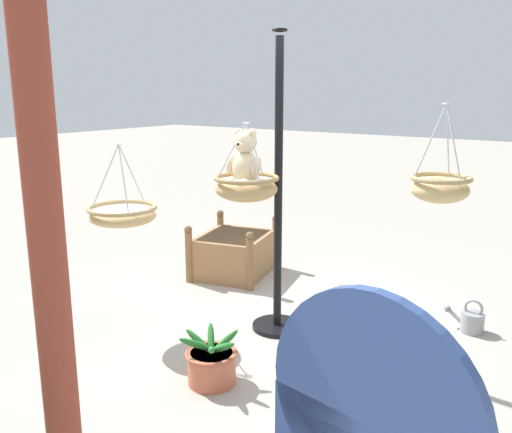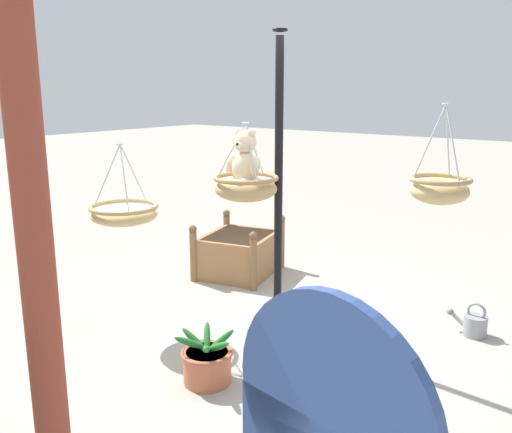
{
  "view_description": "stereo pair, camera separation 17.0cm",
  "coord_description": "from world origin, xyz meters",
  "px_view_note": "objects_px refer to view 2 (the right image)",
  "views": [
    {
      "loc": [
        -2.6,
        3.76,
        2.1
      ],
      "look_at": [
        0.01,
        0.08,
        1.03
      ],
      "focal_mm": 38.45,
      "sensor_mm": 36.0,
      "label": 1
    },
    {
      "loc": [
        -2.74,
        3.66,
        2.1
      ],
      "look_at": [
        0.01,
        0.08,
        1.03
      ],
      "focal_mm": 38.45,
      "sensor_mm": 36.0,
      "label": 2
    }
  ],
  "objects_px": {
    "display_pole_central": "(278,242)",
    "hanging_basket_with_teddy": "(246,187)",
    "hanging_basket_right_low": "(124,213)",
    "potted_plant_small_succulent": "(207,362)",
    "greenhouse_pillar_left": "(34,230)",
    "wooden_planter_box": "(239,253)",
    "teddy_bear": "(244,162)",
    "hanging_basket_left_high": "(440,189)",
    "watering_can": "(474,324)"
  },
  "relations": [
    {
      "from": "teddy_bear",
      "to": "wooden_planter_box",
      "type": "relative_size",
      "value": 0.44
    },
    {
      "from": "wooden_planter_box",
      "to": "watering_can",
      "type": "relative_size",
      "value": 3.07
    },
    {
      "from": "display_pole_central",
      "to": "greenhouse_pillar_left",
      "type": "distance_m",
      "value": 2.42
    },
    {
      "from": "display_pole_central",
      "to": "hanging_basket_with_teddy",
      "type": "height_order",
      "value": "display_pole_central"
    },
    {
      "from": "display_pole_central",
      "to": "teddy_bear",
      "type": "relative_size",
      "value": 5.39
    },
    {
      "from": "display_pole_central",
      "to": "hanging_basket_with_teddy",
      "type": "relative_size",
      "value": 3.98
    },
    {
      "from": "potted_plant_small_succulent",
      "to": "wooden_planter_box",
      "type": "bearing_deg",
      "value": -56.35
    },
    {
      "from": "teddy_bear",
      "to": "potted_plant_small_succulent",
      "type": "xyz_separation_m",
      "value": [
        -0.27,
        0.78,
        -1.36
      ]
    },
    {
      "from": "teddy_bear",
      "to": "potted_plant_small_succulent",
      "type": "bearing_deg",
      "value": 109.13
    },
    {
      "from": "teddy_bear",
      "to": "greenhouse_pillar_left",
      "type": "distance_m",
      "value": 2.09
    },
    {
      "from": "wooden_planter_box",
      "to": "hanging_basket_left_high",
      "type": "bearing_deg",
      "value": 164.12
    },
    {
      "from": "wooden_planter_box",
      "to": "watering_can",
      "type": "xyz_separation_m",
      "value": [
        -2.64,
        0.01,
        -0.15
      ]
    },
    {
      "from": "display_pole_central",
      "to": "watering_can",
      "type": "height_order",
      "value": "display_pole_central"
    },
    {
      "from": "hanging_basket_right_low",
      "to": "display_pole_central",
      "type": "bearing_deg",
      "value": -145.06
    },
    {
      "from": "potted_plant_small_succulent",
      "to": "teddy_bear",
      "type": "bearing_deg",
      "value": -70.87
    },
    {
      "from": "hanging_basket_left_high",
      "to": "display_pole_central",
      "type": "bearing_deg",
      "value": 10.45
    },
    {
      "from": "hanging_basket_right_low",
      "to": "watering_can",
      "type": "xyz_separation_m",
      "value": [
        -2.52,
        -1.69,
        -0.94
      ]
    },
    {
      "from": "hanging_basket_with_teddy",
      "to": "potted_plant_small_succulent",
      "type": "bearing_deg",
      "value": 108.62
    },
    {
      "from": "greenhouse_pillar_left",
      "to": "wooden_planter_box",
      "type": "bearing_deg",
      "value": -66.86
    },
    {
      "from": "greenhouse_pillar_left",
      "to": "hanging_basket_left_high",
      "type": "bearing_deg",
      "value": -112.85
    },
    {
      "from": "teddy_bear",
      "to": "greenhouse_pillar_left",
      "type": "relative_size",
      "value": 0.16
    },
    {
      "from": "hanging_basket_left_high",
      "to": "potted_plant_small_succulent",
      "type": "distance_m",
      "value": 2.12
    },
    {
      "from": "hanging_basket_right_low",
      "to": "wooden_planter_box",
      "type": "bearing_deg",
      "value": -86.03
    },
    {
      "from": "hanging_basket_right_low",
      "to": "greenhouse_pillar_left",
      "type": "height_order",
      "value": "greenhouse_pillar_left"
    },
    {
      "from": "teddy_bear",
      "to": "greenhouse_pillar_left",
      "type": "bearing_deg",
      "value": 99.46
    },
    {
      "from": "hanging_basket_left_high",
      "to": "greenhouse_pillar_left",
      "type": "height_order",
      "value": "greenhouse_pillar_left"
    },
    {
      "from": "display_pole_central",
      "to": "greenhouse_pillar_left",
      "type": "xyz_separation_m",
      "value": [
        -0.19,
        2.33,
        0.62
      ]
    },
    {
      "from": "hanging_basket_with_teddy",
      "to": "hanging_basket_right_low",
      "type": "bearing_deg",
      "value": 28.55
    },
    {
      "from": "hanging_basket_left_high",
      "to": "greenhouse_pillar_left",
      "type": "distance_m",
      "value": 2.79
    },
    {
      "from": "teddy_bear",
      "to": "watering_can",
      "type": "height_order",
      "value": "teddy_bear"
    },
    {
      "from": "hanging_basket_right_low",
      "to": "greenhouse_pillar_left",
      "type": "distance_m",
      "value": 2.07
    },
    {
      "from": "hanging_basket_left_high",
      "to": "potted_plant_small_succulent",
      "type": "xyz_separation_m",
      "value": [
        1.16,
        1.29,
        -1.22
      ]
    },
    {
      "from": "hanging_basket_with_teddy",
      "to": "wooden_planter_box",
      "type": "height_order",
      "value": "hanging_basket_with_teddy"
    },
    {
      "from": "display_pole_central",
      "to": "wooden_planter_box",
      "type": "relative_size",
      "value": 2.37
    },
    {
      "from": "teddy_bear",
      "to": "hanging_basket_right_low",
      "type": "bearing_deg",
      "value": 27.45
    },
    {
      "from": "wooden_planter_box",
      "to": "greenhouse_pillar_left",
      "type": "bearing_deg",
      "value": 113.14
    },
    {
      "from": "teddy_bear",
      "to": "wooden_planter_box",
      "type": "distance_m",
      "value": 2.04
    },
    {
      "from": "greenhouse_pillar_left",
      "to": "wooden_planter_box",
      "type": "distance_m",
      "value": 3.75
    },
    {
      "from": "hanging_basket_right_low",
      "to": "wooden_planter_box",
      "type": "relative_size",
      "value": 0.65
    },
    {
      "from": "hanging_basket_with_teddy",
      "to": "watering_can",
      "type": "height_order",
      "value": "hanging_basket_with_teddy"
    },
    {
      "from": "teddy_bear",
      "to": "potted_plant_small_succulent",
      "type": "relative_size",
      "value": 1.05
    },
    {
      "from": "hanging_basket_right_low",
      "to": "watering_can",
      "type": "relative_size",
      "value": 2.0
    },
    {
      "from": "potted_plant_small_succulent",
      "to": "greenhouse_pillar_left",
      "type": "bearing_deg",
      "value": 93.26
    },
    {
      "from": "display_pole_central",
      "to": "wooden_planter_box",
      "type": "bearing_deg",
      "value": -37.97
    },
    {
      "from": "hanging_basket_right_low",
      "to": "potted_plant_small_succulent",
      "type": "relative_size",
      "value": 1.54
    },
    {
      "from": "wooden_planter_box",
      "to": "watering_can",
      "type": "distance_m",
      "value": 2.64
    },
    {
      "from": "display_pole_central",
      "to": "hanging_basket_left_high",
      "type": "bearing_deg",
      "value": -169.55
    },
    {
      "from": "display_pole_central",
      "to": "greenhouse_pillar_left",
      "type": "height_order",
      "value": "greenhouse_pillar_left"
    },
    {
      "from": "greenhouse_pillar_left",
      "to": "display_pole_central",
      "type": "bearing_deg",
      "value": -85.27
    },
    {
      "from": "hanging_basket_with_teddy",
      "to": "greenhouse_pillar_left",
      "type": "xyz_separation_m",
      "value": [
        -0.34,
        2.08,
        0.12
      ]
    }
  ]
}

